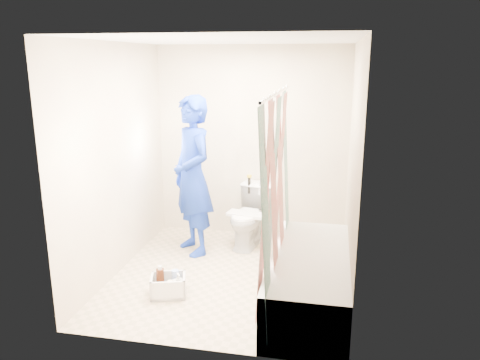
% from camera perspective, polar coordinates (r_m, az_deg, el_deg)
% --- Properties ---
extents(floor, '(2.60, 2.60, 0.00)m').
position_cam_1_polar(floor, '(5.05, -1.28, -11.65)').
color(floor, tan).
rests_on(floor, ground).
extents(ceiling, '(2.40, 2.60, 0.02)m').
position_cam_1_polar(ceiling, '(4.53, -1.46, 16.71)').
color(ceiling, silver).
rests_on(ceiling, wall_back).
extents(wall_back, '(2.40, 0.02, 2.40)m').
position_cam_1_polar(wall_back, '(5.89, 1.41, 4.51)').
color(wall_back, beige).
rests_on(wall_back, ground).
extents(wall_front, '(2.40, 0.02, 2.40)m').
position_cam_1_polar(wall_front, '(3.43, -6.12, -3.00)').
color(wall_front, beige).
rests_on(wall_front, ground).
extents(wall_left, '(0.02, 2.60, 2.40)m').
position_cam_1_polar(wall_left, '(5.04, -14.81, 2.29)').
color(wall_left, beige).
rests_on(wall_left, ground).
extents(wall_right, '(0.02, 2.60, 2.40)m').
position_cam_1_polar(wall_right, '(4.54, 13.58, 1.04)').
color(wall_right, beige).
rests_on(wall_right, ground).
extents(bathtub, '(0.70, 1.75, 0.50)m').
position_cam_1_polar(bathtub, '(4.45, 8.44, -11.76)').
color(bathtub, white).
rests_on(bathtub, ground).
extents(curtain_rod, '(0.02, 1.90, 0.02)m').
position_cam_1_polar(curtain_rod, '(4.03, 4.58, 10.53)').
color(curtain_rod, silver).
rests_on(curtain_rod, wall_back).
extents(shower_curtain, '(0.06, 1.75, 1.80)m').
position_cam_1_polar(shower_curtain, '(4.20, 4.32, -2.23)').
color(shower_curtain, silver).
rests_on(shower_curtain, curtain_rod).
extents(toilet, '(0.53, 0.78, 0.73)m').
position_cam_1_polar(toilet, '(5.72, 1.17, -4.44)').
color(toilet, white).
rests_on(toilet, ground).
extents(tank_lid, '(0.48, 0.27, 0.03)m').
position_cam_1_polar(tank_lid, '(5.60, 0.75, -4.20)').
color(tank_lid, silver).
rests_on(tank_lid, toilet).
extents(tank_internals, '(0.18, 0.07, 0.24)m').
position_cam_1_polar(tank_internals, '(5.81, 1.46, -0.49)').
color(tank_internals, black).
rests_on(tank_internals, toilet).
extents(plumber, '(0.78, 0.80, 1.84)m').
position_cam_1_polar(plumber, '(5.40, -5.81, 0.47)').
color(plumber, '#1037A3').
rests_on(plumber, ground).
extents(cleaning_caddy, '(0.39, 0.35, 0.26)m').
position_cam_1_polar(cleaning_caddy, '(4.70, -8.60, -12.68)').
color(cleaning_caddy, silver).
rests_on(cleaning_caddy, ground).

